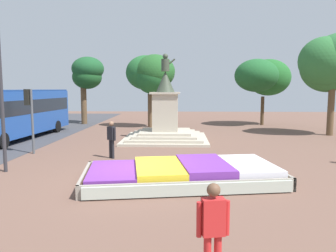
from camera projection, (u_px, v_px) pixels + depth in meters
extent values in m
plane|color=brown|center=(136.00, 181.00, 11.82)|extent=(71.74, 71.74, 0.00)
cube|color=#38281C|center=(182.00, 176.00, 11.72)|extent=(7.13, 4.14, 0.41)
cube|color=gray|center=(190.00, 189.00, 10.13)|extent=(6.85, 1.19, 0.45)
cube|color=gray|center=(175.00, 165.00, 13.31)|extent=(6.85, 1.19, 0.45)
cube|color=gray|center=(85.00, 178.00, 11.32)|extent=(0.62, 3.29, 0.45)
cube|color=gray|center=(273.00, 172.00, 12.12)|extent=(0.62, 3.29, 0.45)
cube|color=#72339E|center=(113.00, 171.00, 11.40)|extent=(2.07, 3.14, 0.11)
cube|color=yellow|center=(159.00, 168.00, 11.59)|extent=(2.07, 3.14, 0.22)
cube|color=#72339E|center=(204.00, 166.00, 11.78)|extent=(2.07, 3.14, 0.27)
cube|color=white|center=(248.00, 165.00, 11.98)|extent=(2.07, 3.14, 0.22)
cube|color=#B2BCAD|center=(190.00, 189.00, 10.08)|extent=(6.52, 1.24, 0.37)
cube|color=#B4A995|center=(165.00, 139.00, 21.17)|extent=(5.33, 5.33, 0.15)
cube|color=#B1A793|center=(165.00, 136.00, 21.15)|extent=(4.62, 4.62, 0.15)
cube|color=#B1A792|center=(165.00, 134.00, 21.13)|extent=(3.92, 3.92, 0.15)
cube|color=#B1A793|center=(165.00, 132.00, 21.12)|extent=(3.22, 3.22, 0.15)
cube|color=#B2A893|center=(165.00, 112.00, 20.97)|extent=(1.59, 1.59, 2.35)
cube|color=#B2A893|center=(165.00, 93.00, 20.83)|extent=(1.88, 1.88, 0.12)
cone|color=#384233|center=(165.00, 82.00, 20.75)|extent=(1.19, 1.19, 1.31)
cylinder|color=#384233|center=(165.00, 65.00, 20.63)|extent=(0.51, 0.51, 0.76)
sphere|color=#384233|center=(165.00, 56.00, 20.57)|extent=(0.33, 0.33, 0.33)
cylinder|color=#384233|center=(170.00, 63.00, 20.61)|extent=(0.62, 0.12, 0.53)
cylinder|color=#4C5156|center=(32.00, 122.00, 16.55)|extent=(0.12, 0.12, 3.28)
cube|color=black|center=(27.00, 97.00, 16.43)|extent=(0.26, 0.30, 0.80)
cylinder|color=#4B0808|center=(25.00, 92.00, 16.41)|extent=(0.04, 0.14, 0.14)
cylinder|color=#543E08|center=(25.00, 97.00, 16.44)|extent=(0.04, 0.14, 0.14)
cylinder|color=green|center=(25.00, 102.00, 16.47)|extent=(0.04, 0.14, 0.14)
cylinder|color=#2D2D33|center=(1.00, 89.00, 12.73)|extent=(0.14, 0.14, 6.59)
cube|color=#1E4799|center=(15.00, 113.00, 21.11)|extent=(3.04, 11.64, 2.78)
cube|color=black|center=(14.00, 107.00, 21.07)|extent=(3.04, 11.30, 0.89)
cube|color=navy|center=(13.00, 91.00, 20.95)|extent=(2.98, 11.41, 0.10)
cylinder|color=black|center=(29.00, 126.00, 25.07)|extent=(0.33, 0.91, 0.90)
cylinder|color=black|center=(57.00, 126.00, 24.86)|extent=(0.33, 0.91, 0.90)
cylinder|color=black|center=(3.00, 141.00, 18.02)|extent=(0.33, 0.91, 0.90)
cylinder|color=black|center=(110.00, 149.00, 15.64)|extent=(0.13, 0.13, 0.89)
cylinder|color=black|center=(113.00, 149.00, 15.53)|extent=(0.13, 0.13, 0.89)
cube|color=black|center=(111.00, 133.00, 15.50)|extent=(0.44, 0.40, 0.63)
cylinder|color=black|center=(108.00, 133.00, 15.65)|extent=(0.09, 0.09, 0.60)
cylinder|color=black|center=(115.00, 134.00, 15.35)|extent=(0.09, 0.09, 0.60)
sphere|color=#8C664C|center=(111.00, 124.00, 15.45)|extent=(0.23, 0.23, 0.23)
cube|color=red|center=(213.00, 217.00, 5.42)|extent=(0.42, 0.29, 0.63)
cylinder|color=red|center=(199.00, 219.00, 5.39)|extent=(0.09, 0.09, 0.60)
cylinder|color=red|center=(227.00, 218.00, 5.47)|extent=(0.09, 0.09, 0.60)
sphere|color=brown|center=(214.00, 190.00, 5.37)|extent=(0.23, 0.23, 0.23)
cylinder|color=#4C3823|center=(262.00, 111.00, 29.82)|extent=(0.31, 0.31, 2.60)
ellipsoid|color=#215E27|center=(269.00, 77.00, 29.63)|extent=(3.95, 3.51, 3.28)
ellipsoid|color=#205A2A|center=(256.00, 76.00, 28.69)|extent=(3.80, 3.96, 2.88)
ellipsoid|color=#26592B|center=(260.00, 76.00, 29.67)|extent=(3.56, 3.23, 2.75)
cylinder|color=brown|center=(150.00, 110.00, 28.19)|extent=(0.46, 0.46, 2.88)
ellipsoid|color=#225E2C|center=(146.00, 73.00, 27.87)|extent=(3.40, 2.96, 2.93)
ellipsoid|color=#205B29|center=(153.00, 77.00, 27.35)|extent=(3.08, 2.83, 2.90)
ellipsoid|color=#245825|center=(155.00, 72.00, 27.39)|extent=(3.39, 3.15, 2.90)
cylinder|color=brown|center=(331.00, 112.00, 23.14)|extent=(0.45, 0.45, 3.31)
ellipsoid|color=#2F6832|center=(327.00, 66.00, 23.30)|extent=(3.81, 3.38, 3.69)
ellipsoid|color=#2C6A33|center=(325.00, 61.00, 22.49)|extent=(3.58, 3.26, 3.32)
cylinder|color=brown|center=(84.00, 106.00, 30.59)|extent=(0.53, 0.53, 3.44)
ellipsoid|color=#1A4C26|center=(88.00, 69.00, 30.28)|extent=(2.94, 3.03, 2.21)
ellipsoid|color=#1B4B22|center=(87.00, 77.00, 30.42)|extent=(2.69, 2.82, 2.19)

